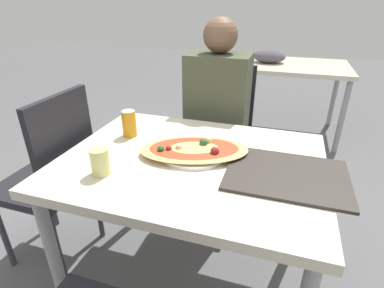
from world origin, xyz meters
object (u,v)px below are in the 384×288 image
(pizza_main, at_px, (194,150))
(person_seated, at_px, (217,108))
(chair_side_left, at_px, (53,174))
(drink_glass, at_px, (100,161))
(dining_table, at_px, (192,174))
(soda_can, at_px, (129,123))
(chair_far_seated, at_px, (220,131))

(pizza_main, bearing_deg, person_seated, 93.87)
(pizza_main, bearing_deg, chair_side_left, -174.86)
(person_seated, bearing_deg, pizza_main, 93.87)
(drink_glass, bearing_deg, chair_side_left, 156.61)
(pizza_main, distance_m, drink_glass, 0.38)
(dining_table, height_order, soda_can, soda_can)
(chair_side_left, xyz_separation_m, soda_can, (0.37, 0.15, 0.26))
(person_seated, distance_m, soda_can, 0.59)
(soda_can, distance_m, drink_glass, 0.35)
(pizza_main, height_order, soda_can, soda_can)
(dining_table, relative_size, pizza_main, 2.08)
(person_seated, distance_m, drink_glass, 0.88)
(dining_table, relative_size, person_seated, 0.86)
(dining_table, relative_size, chair_side_left, 1.13)
(chair_far_seated, xyz_separation_m, drink_glass, (-0.24, -0.96, 0.25))
(chair_side_left, height_order, pizza_main, chair_side_left)
(pizza_main, distance_m, soda_can, 0.36)
(chair_far_seated, relative_size, chair_side_left, 1.00)
(chair_side_left, relative_size, pizza_main, 1.84)
(chair_side_left, height_order, soda_can, chair_side_left)
(dining_table, distance_m, soda_can, 0.40)
(dining_table, height_order, pizza_main, pizza_main)
(chair_side_left, xyz_separation_m, pizza_main, (0.71, 0.06, 0.22))
(pizza_main, bearing_deg, soda_can, 165.37)
(pizza_main, xyz_separation_m, drink_glass, (-0.28, -0.25, 0.03))
(dining_table, bearing_deg, person_seated, 93.88)
(soda_can, bearing_deg, person_seated, 58.55)
(person_seated, bearing_deg, chair_far_seated, -90.00)
(chair_side_left, bearing_deg, person_seated, -45.78)
(person_seated, xyz_separation_m, soda_can, (-0.31, -0.50, 0.06))
(pizza_main, relative_size, soda_can, 4.09)
(chair_far_seated, relative_size, soda_can, 7.52)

